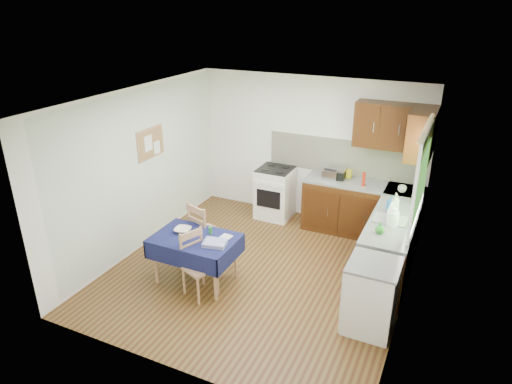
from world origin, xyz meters
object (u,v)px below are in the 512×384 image
at_px(toaster, 330,175).
at_px(dish_rack, 390,219).
at_px(dining_table, 195,244).
at_px(kettle, 393,217).
at_px(chair_far, 204,231).
at_px(chair_near, 198,262).
at_px(sandwich_press, 337,173).

relative_size(toaster, dish_rack, 0.56).
bearing_deg(toaster, dining_table, -138.33).
bearing_deg(kettle, dining_table, -156.42).
xyz_separation_m(toaster, dish_rack, (1.16, -1.10, -0.06)).
bearing_deg(dish_rack, chair_far, -148.15).
xyz_separation_m(dining_table, dish_rack, (2.35, 1.18, 0.35)).
bearing_deg(kettle, chair_far, -167.31).
bearing_deg(dining_table, chair_near, -74.76).
relative_size(chair_far, dish_rack, 2.21).
bearing_deg(dish_rack, sandwich_press, 147.42).
distance_m(dining_table, chair_far, 0.50).
relative_size(chair_far, kettle, 3.71).
height_order(toaster, sandwich_press, toaster).
bearing_deg(chair_near, sandwich_press, -0.03).
bearing_deg(dish_rack, toaster, 152.62).
distance_m(sandwich_press, kettle, 1.78).
relative_size(chair_near, sandwich_press, 3.03).
bearing_deg(chair_near, dining_table, 59.71).
height_order(dining_table, dish_rack, dish_rack).
bearing_deg(toaster, chair_far, -147.20).
xyz_separation_m(chair_far, dish_rack, (2.49, 0.71, 0.41)).
distance_m(dish_rack, kettle, 0.17).
bearing_deg(kettle, dish_rack, 109.93).
distance_m(chair_far, toaster, 2.29).
distance_m(dining_table, sandwich_press, 2.76).
height_order(sandwich_press, dish_rack, dish_rack).
height_order(dining_table, sandwich_press, sandwich_press).
height_order(chair_far, sandwich_press, sandwich_press).
distance_m(chair_far, chair_near, 0.78).
distance_m(chair_far, dish_rack, 2.62).
bearing_deg(chair_far, dining_table, 124.80).
distance_m(toaster, sandwich_press, 0.16).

